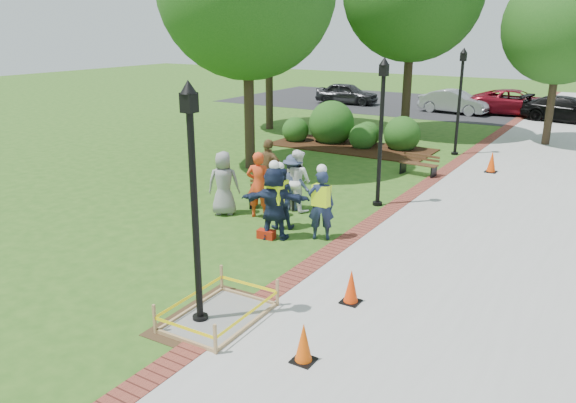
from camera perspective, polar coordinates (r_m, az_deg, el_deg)
The scene contains 33 objects.
ground at distance 13.25m, azimuth -4.60°, elevation -5.11°, with size 100.00×100.00×0.00m, color #285116.
sidewalk at distance 20.57m, azimuth 24.30°, elevation 1.63°, with size 6.00×60.00×0.02m, color #9E9E99.
brick_edging at distance 21.19m, azimuth 15.63°, elevation 2.99°, with size 0.50×60.00×0.03m, color maroon.
mulch_bed at distance 24.65m, azimuth 6.37°, elevation 5.52°, with size 7.00×3.00×0.05m, color #381E0F.
parking_lot at distance 37.87m, azimuth 20.61°, elevation 8.67°, with size 36.00×12.00×0.01m, color black.
wet_concrete_pad at distance 10.32m, azimuth -7.04°, elevation -10.64°, with size 1.76×2.34×0.55m.
bench_near at distance 16.25m, azimuth -1.52°, elevation 0.18°, with size 1.51×0.98×0.78m.
bench_far at distance 20.38m, azimuth 13.10°, elevation 3.25°, with size 1.38×0.57×0.73m.
cone_front at distance 9.02m, azimuth 1.60°, elevation -14.24°, with size 0.35×0.35×0.69m.
cone_back at distance 10.81m, azimuth 6.43°, elevation -8.65°, with size 0.35×0.35×0.69m.
cone_far at distance 21.45m, azimuth 19.99°, elevation 3.74°, with size 0.39×0.39×0.78m.
toolbox at distance 13.99m, azimuth -2.22°, elevation -3.34°, with size 0.44×0.24×0.22m, color #AA1E0D.
lamp_near at distance 9.49m, azimuth -9.57°, elevation 1.35°, with size 0.28×0.28×4.26m.
lamp_mid at distance 16.21m, azimuth 9.47°, elevation 8.02°, with size 0.28×0.28×4.26m.
lamp_far at distance 23.74m, azimuth 17.08°, elevation 10.44°, with size 0.28×0.28×4.26m.
tree_right at distance 27.16m, azimuth 26.03°, elevation 15.70°, with size 4.83×4.83×7.46m.
shrub_a at distance 25.84m, azimuth 0.76°, elevation 6.13°, with size 1.20×1.20×1.20m, color #174915.
shrub_b at distance 25.70m, azimuth 4.41°, elevation 6.02°, with size 2.03×2.03×2.03m, color #174915.
shrub_c at distance 24.54m, azimuth 7.53°, elevation 5.37°, with size 1.16×1.16×1.16m, color #174915.
shrub_d at distance 24.58m, azimuth 11.43°, elevation 5.20°, with size 1.54×1.54×1.54m, color #174915.
shrub_e at distance 25.38m, azimuth 8.03°, elevation 5.75°, with size 1.11×1.11×1.11m, color #174915.
casual_person_a at distance 15.64m, azimuth -6.55°, elevation 1.85°, with size 0.68×0.61×1.79m.
casual_person_b at distance 15.33m, azimuth -3.01°, elevation 1.70°, with size 0.69×0.57×1.84m.
casual_person_c at distance 15.91m, azimuth 0.97°, elevation 2.17°, with size 0.64×0.51×1.76m.
casual_person_d at distance 16.76m, azimuth -1.95°, elevation 3.17°, with size 0.62×0.42×1.88m.
casual_person_e at distance 15.92m, azimuth 0.51°, elevation 1.91°, with size 0.54×0.36×1.61m.
hivis_worker_a at distance 13.70m, azimuth -1.39°, elevation 0.09°, with size 0.69×0.59×1.99m.
hivis_worker_b at distance 13.70m, azimuth 3.38°, elevation -0.11°, with size 0.67×0.58×1.91m.
hivis_worker_c at distance 14.47m, azimuth -0.87°, elevation 0.63°, with size 0.61×0.53×1.77m.
parked_car_a at distance 38.67m, azimuth 5.99°, elevation 9.82°, with size 4.73×2.06×1.54m, color #242426.
parked_car_b at distance 35.78m, azimuth 16.48°, elevation 8.60°, with size 4.60×2.00×1.50m, color #939497.
parked_car_c at distance 36.23m, azimuth 22.08°, elevation 8.14°, with size 4.94×2.15×1.61m, color maroon.
parked_car_d at distance 34.65m, azimuth 26.37°, elevation 7.24°, with size 4.61×2.01×1.50m, color black.
Camera 1 is at (7.33, -9.81, 5.07)m, focal length 35.00 mm.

